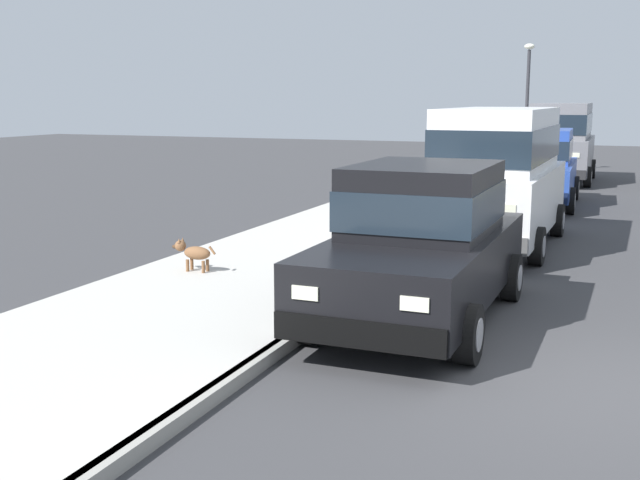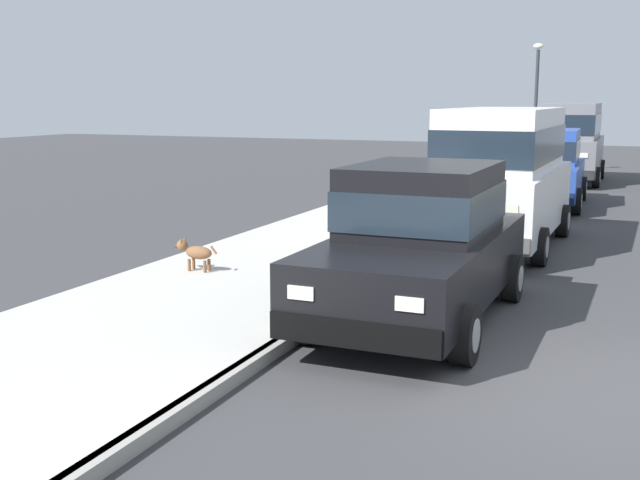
% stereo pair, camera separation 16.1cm
% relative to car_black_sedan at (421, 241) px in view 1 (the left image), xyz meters
% --- Properties ---
extents(ground_plane, '(80.00, 80.00, 0.00)m').
position_rel_car_black_sedan_xyz_m(ground_plane, '(2.16, -1.61, -0.98)').
color(ground_plane, '#38383A').
extents(curb, '(0.16, 64.00, 0.14)m').
position_rel_car_black_sedan_xyz_m(curb, '(-1.04, -1.61, -0.91)').
color(curb, gray).
rests_on(curb, ground).
extents(sidewalk, '(3.60, 64.00, 0.14)m').
position_rel_car_black_sedan_xyz_m(sidewalk, '(-2.84, -1.61, -0.91)').
color(sidewalk, '#B7B5AD').
rests_on(sidewalk, ground).
extents(car_black_sedan, '(2.06, 4.61, 1.92)m').
position_rel_car_black_sedan_xyz_m(car_black_sedan, '(0.00, 0.00, 0.00)').
color(car_black_sedan, black).
rests_on(car_black_sedan, ground).
extents(car_white_van, '(2.19, 4.93, 2.52)m').
position_rel_car_black_sedan_xyz_m(car_white_van, '(0.03, 5.31, 0.41)').
color(car_white_van, white).
rests_on(car_white_van, ground).
extents(car_blue_sedan, '(2.16, 4.66, 1.92)m').
position_rel_car_black_sedan_xyz_m(car_blue_sedan, '(0.03, 11.34, 0.00)').
color(car_blue_sedan, '#28479E').
rests_on(car_blue_sedan, ground).
extents(car_grey_van, '(2.19, 4.93, 2.52)m').
position_rel_car_black_sedan_xyz_m(car_grey_van, '(0.04, 17.44, 0.41)').
color(car_grey_van, slate).
rests_on(car_grey_van, ground).
extents(dog_brown, '(0.75, 0.21, 0.49)m').
position_rel_car_black_sedan_xyz_m(dog_brown, '(-3.70, 0.79, -0.55)').
color(dog_brown, brown).
rests_on(dog_brown, sidewalk).
extents(fire_hydrant, '(0.34, 0.24, 0.72)m').
position_rel_car_black_sedan_xyz_m(fire_hydrant, '(-1.49, 3.83, -0.51)').
color(fire_hydrant, red).
rests_on(fire_hydrant, sidewalk).
extents(street_lamp, '(0.36, 0.36, 4.42)m').
position_rel_car_black_sedan_xyz_m(street_lamp, '(-1.39, 19.82, 1.92)').
color(street_lamp, '#2D2D33').
rests_on(street_lamp, sidewalk).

